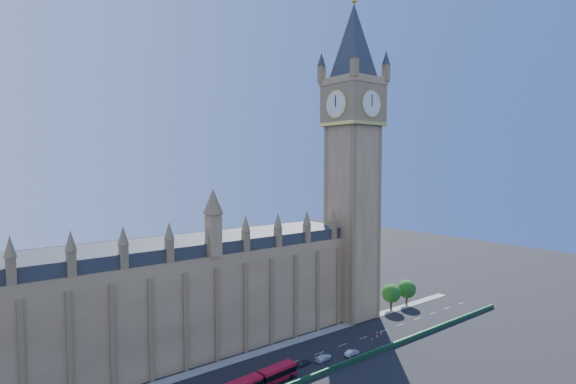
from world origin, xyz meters
TOP-DOWN VIEW (x-y plane):
  - ground at (0.00, 0.00)m, footprint 400.00×400.00m
  - palace_westminster at (-25.00, 22.00)m, footprint 120.00×20.00m
  - elizabeth_tower at (38.00, 13.99)m, footprint 20.59×20.59m
  - bridge_parapet at (0.00, -9.00)m, footprint 160.00×0.60m
  - kerb_north at (0.00, 9.50)m, footprint 160.00×3.00m
  - tree_east_near at (52.22, 10.08)m, footprint 6.00×6.00m
  - tree_east_far at (60.22, 10.08)m, footprint 6.00×6.00m
  - red_bus at (-10.07, -5.49)m, footprint 19.49×4.28m
  - car_grey at (4.69, -2.45)m, footprint 4.45×2.18m
  - car_silver at (17.35, -5.89)m, footprint 4.29×1.71m
  - car_white at (9.96, -3.73)m, footprint 5.15×2.64m
  - cone_a at (28.14, -2.80)m, footprint 0.45×0.45m
  - cone_b at (33.12, -0.40)m, footprint 0.43×0.43m
  - cone_c at (30.86, -2.20)m, footprint 0.52×0.52m
  - cone_d at (33.28, -1.69)m, footprint 0.52×0.52m

SIDE VIEW (x-z plane):
  - ground at x=0.00m, z-range 0.00..0.00m
  - kerb_north at x=0.00m, z-range 0.00..0.16m
  - cone_a at x=28.14m, z-range 0.00..0.63m
  - cone_b at x=33.12m, z-range 0.00..0.64m
  - cone_c at x=30.86m, z-range 0.00..0.71m
  - cone_d at x=33.28m, z-range -0.01..0.80m
  - bridge_parapet at x=0.00m, z-range 0.00..1.20m
  - car_silver at x=17.35m, z-range 0.00..1.39m
  - car_white at x=9.96m, z-range 0.00..1.43m
  - car_grey at x=4.69m, z-range 0.00..1.46m
  - red_bus at x=-10.07m, z-range 0.09..3.38m
  - tree_east_near at x=52.22m, z-range 1.39..9.89m
  - tree_east_far at x=60.22m, z-range 1.39..9.89m
  - palace_westminster at x=-25.00m, z-range -0.14..27.86m
  - elizabeth_tower at x=38.00m, z-range 2.06..107.06m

